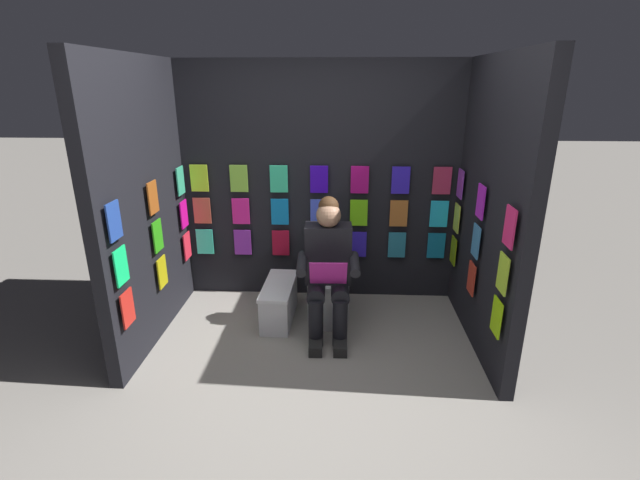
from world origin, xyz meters
TOP-DOWN VIEW (x-y plane):
  - ground_plane at (0.00, 0.00)m, footprint 30.00×30.00m
  - display_wall_back at (0.00, -1.68)m, footprint 2.77×0.14m
  - display_wall_left at (-1.38, -0.82)m, footprint 0.14×1.63m
  - display_wall_right at (1.38, -0.82)m, footprint 0.14×1.63m
  - toilet at (-0.11, -1.13)m, footprint 0.41×0.56m
  - person_reading at (-0.11, -0.90)m, footprint 0.53×0.69m
  - comic_longbox_near at (0.34, -1.07)m, footprint 0.28×0.69m

SIDE VIEW (x-z plane):
  - ground_plane at x=0.00m, z-range 0.00..0.00m
  - comic_longbox_near at x=0.34m, z-range 0.00..0.36m
  - toilet at x=-0.11m, z-range -0.06..0.71m
  - person_reading at x=-0.11m, z-range 0.00..1.20m
  - display_wall_back at x=0.00m, z-range 0.00..2.30m
  - display_wall_left at x=-1.38m, z-range 0.00..2.30m
  - display_wall_right at x=1.38m, z-range 0.00..2.30m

